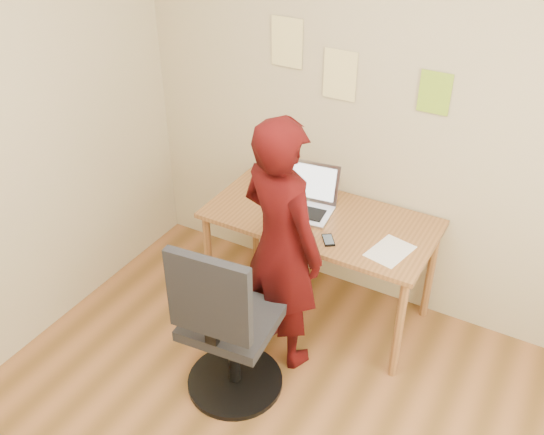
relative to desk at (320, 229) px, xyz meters
The scene contains 10 objects.
room 1.58m from the desk, 77.53° to the right, with size 3.58×3.58×2.78m.
desk is the anchor object (origin of this frame).
laptop 0.20m from the desk, 163.99° to the left, with size 0.40×0.37×0.26m.
paper_sheet 0.51m from the desk, 14.27° to the right, with size 0.19×0.27×0.00m, color white.
phone 0.27m from the desk, 54.59° to the right, with size 0.12×0.13×0.01m.
wall_note_left 1.15m from the desk, 140.95° to the left, with size 0.21×0.00×0.30m, color #FAEA95.
wall_note_mid 0.94m from the desk, 103.18° to the left, with size 0.21×0.00×0.30m, color #FAEA95.
wall_note_right 1.05m from the desk, 36.29° to the left, with size 0.18×0.00×0.24m, color #8FC02B.
office_chair 0.92m from the desk, 97.77° to the right, with size 0.56×0.56×1.07m.
person 0.46m from the desk, 95.06° to the right, with size 0.57×0.38×1.57m, color #370707.
Camera 1 is at (0.96, -1.47, 2.77)m, focal length 40.00 mm.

